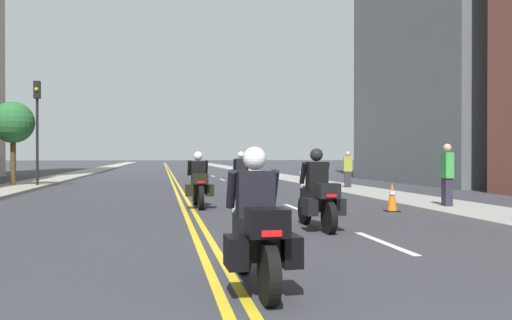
# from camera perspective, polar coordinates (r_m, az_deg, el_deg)

# --- Properties ---
(ground_plane) EXTENTS (264.00, 264.00, 0.00)m
(ground_plane) POSITION_cam_1_polar(r_m,az_deg,el_deg) (48.43, -9.27, -1.29)
(ground_plane) COLOR #33353B
(sidewalk_left) EXTENTS (2.29, 144.00, 0.12)m
(sidewalk_left) POSITION_cam_1_polar(r_m,az_deg,el_deg) (48.84, -17.60, -1.22)
(sidewalk_left) COLOR #9A978A
(sidewalk_left) RESTS_ON ground
(sidewalk_right) EXTENTS (2.29, 144.00, 0.12)m
(sidewalk_right) POSITION_cam_1_polar(r_m,az_deg,el_deg) (49.05, -0.97, -1.19)
(sidewalk_right) COLOR gray
(sidewalk_right) RESTS_ON ground
(centreline_yellow_inner) EXTENTS (0.12, 132.00, 0.01)m
(centreline_yellow_inner) POSITION_cam_1_polar(r_m,az_deg,el_deg) (48.43, -9.41, -1.29)
(centreline_yellow_inner) COLOR yellow
(centreline_yellow_inner) RESTS_ON ground
(centreline_yellow_outer) EXTENTS (0.12, 132.00, 0.01)m
(centreline_yellow_outer) POSITION_cam_1_polar(r_m,az_deg,el_deg) (48.44, -9.12, -1.29)
(centreline_yellow_outer) COLOR yellow
(centreline_yellow_outer) RESTS_ON ground
(lane_dashes_white) EXTENTS (0.14, 56.40, 0.01)m
(lane_dashes_white) POSITION_cam_1_polar(r_m,az_deg,el_deg) (29.67, -2.97, -2.37)
(lane_dashes_white) COLOR silver
(lane_dashes_white) RESTS_ON ground
(motorcycle_0) EXTENTS (0.77, 2.08, 1.57)m
(motorcycle_0) POSITION_cam_1_polar(r_m,az_deg,el_deg) (5.83, 0.05, -7.66)
(motorcycle_0) COLOR black
(motorcycle_0) RESTS_ON ground
(motorcycle_1) EXTENTS (0.78, 2.12, 1.62)m
(motorcycle_1) POSITION_cam_1_polar(r_m,az_deg,el_deg) (10.65, 6.66, -3.94)
(motorcycle_1) COLOR black
(motorcycle_1) RESTS_ON ground
(motorcycle_2) EXTENTS (0.77, 2.20, 1.59)m
(motorcycle_2) POSITION_cam_1_polar(r_m,az_deg,el_deg) (15.11, -6.19, -2.64)
(motorcycle_2) COLOR black
(motorcycle_2) RESTS_ON ground
(motorcycle_3) EXTENTS (0.78, 2.14, 1.63)m
(motorcycle_3) POSITION_cam_1_polar(r_m,az_deg,el_deg) (20.10, -1.58, -1.81)
(motorcycle_3) COLOR black
(motorcycle_3) RESTS_ON ground
(traffic_cone_0) EXTENTS (0.34, 0.34, 0.78)m
(traffic_cone_0) POSITION_cam_1_polar(r_m,az_deg,el_deg) (14.44, 14.37, -3.85)
(traffic_cone_0) COLOR black
(traffic_cone_0) RESTS_ON ground
(traffic_light_near) EXTENTS (0.28, 0.38, 4.90)m
(traffic_light_near) POSITION_cam_1_polar(r_m,az_deg,el_deg) (26.50, -22.39, 4.54)
(traffic_light_near) COLOR black
(traffic_light_near) RESTS_ON ground
(pedestrian_1) EXTENTS (0.40, 0.30, 1.66)m
(pedestrian_1) POSITION_cam_1_polar(r_m,az_deg,el_deg) (23.07, 9.81, -1.07)
(pedestrian_1) COLOR #2A2A33
(pedestrian_1) RESTS_ON ground
(pedestrian_2) EXTENTS (0.25, 0.49, 1.79)m
(pedestrian_2) POSITION_cam_1_polar(r_m,az_deg,el_deg) (15.14, 19.78, -1.61)
(pedestrian_2) COLOR #2B2637
(pedestrian_2) RESTS_ON ground
(street_tree_0) EXTENTS (1.89, 1.89, 3.94)m
(street_tree_0) POSITION_cam_1_polar(r_m,az_deg,el_deg) (26.70, -24.59, 3.62)
(street_tree_0) COLOR #4A3B20
(street_tree_0) RESTS_ON ground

